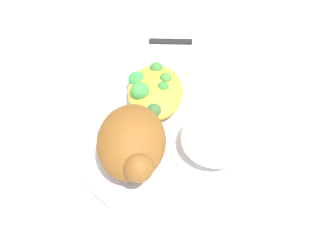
% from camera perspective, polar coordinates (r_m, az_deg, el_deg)
% --- Properties ---
extents(ground_plane, '(2.00, 2.00, 0.00)m').
position_cam_1_polar(ground_plane, '(0.48, 0.00, -2.05)').
color(ground_plane, silver).
extents(plate, '(0.27, 0.27, 0.02)m').
position_cam_1_polar(plate, '(0.47, 0.00, -1.36)').
color(plate, white).
rests_on(plate, ground_plane).
extents(roasted_chicken, '(0.12, 0.09, 0.07)m').
position_cam_1_polar(roasted_chicken, '(0.41, -6.78, -3.00)').
color(roasted_chicken, brown).
rests_on(roasted_chicken, plate).
extents(rice_pile, '(0.09, 0.09, 0.04)m').
position_cam_1_polar(rice_pile, '(0.43, 7.90, -2.27)').
color(rice_pile, silver).
rests_on(rice_pile, plate).
extents(mac_cheese_with_broccoli, '(0.11, 0.08, 0.04)m').
position_cam_1_polar(mac_cheese_with_broccoli, '(0.49, -2.83, 6.38)').
color(mac_cheese_with_broccoli, gold).
rests_on(mac_cheese_with_broccoli, plate).
extents(fork, '(0.02, 0.14, 0.01)m').
position_cam_1_polar(fork, '(0.59, 3.67, 12.52)').
color(fork, '#B2B2B7').
rests_on(fork, ground_plane).
extents(knife, '(0.02, 0.19, 0.01)m').
position_cam_1_polar(knife, '(0.62, 3.77, 14.73)').
color(knife, black).
rests_on(knife, ground_plane).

